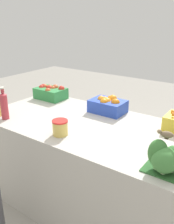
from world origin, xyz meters
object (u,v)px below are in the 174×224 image
object	(u,v)px
pickle_jar	(60,127)
broccoli_pile	(166,159)
apple_crate	(50,92)
juice_bottle_ruby	(4,105)
orange_crate	(108,105)
sparrow_bird	(166,134)

from	to	relation	value
pickle_jar	broccoli_pile	bearing A→B (deg)	-1.80
broccoli_pile	pickle_jar	world-z (taller)	broccoli_pile
apple_crate	pickle_jar	xyz separation A→B (m)	(0.68, -0.62, -0.01)
juice_bottle_ruby	pickle_jar	size ratio (longest dim) A/B	2.38
broccoli_pile	orange_crate	bearing A→B (deg)	139.87
orange_crate	broccoli_pile	bearing A→B (deg)	-40.13
apple_crate	juice_bottle_ruby	size ratio (longest dim) A/B	1.11
pickle_jar	sparrow_bird	world-z (taller)	sparrow_bird
broccoli_pile	pickle_jar	xyz separation A→B (m)	(-0.82, 0.03, -0.03)
broccoli_pile	sparrow_bird	world-z (taller)	sparrow_bird
apple_crate	broccoli_pile	size ratio (longest dim) A/B	1.40
orange_crate	pickle_jar	bearing A→B (deg)	-94.37
apple_crate	sparrow_bird	distance (m)	1.61
orange_crate	juice_bottle_ruby	size ratio (longest dim) A/B	1.11
apple_crate	pickle_jar	distance (m)	0.93
apple_crate	orange_crate	world-z (taller)	orange_crate
apple_crate	sparrow_bird	bearing A→B (deg)	-22.66
pickle_jar	juice_bottle_ruby	bearing A→B (deg)	-176.33
juice_bottle_ruby	apple_crate	bearing A→B (deg)	96.90
sparrow_bird	juice_bottle_ruby	bearing A→B (deg)	-12.89
apple_crate	broccoli_pile	xyz separation A→B (m)	(1.50, -0.65, 0.02)
apple_crate	sparrow_bird	size ratio (longest dim) A/B	2.39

